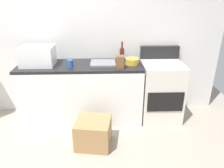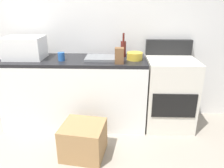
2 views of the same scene
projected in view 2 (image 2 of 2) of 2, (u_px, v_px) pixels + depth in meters
name	position (u px, v px, depth m)	size (l,w,h in m)	color
wall_back	(55.00, 23.00, 2.86)	(5.00, 0.10, 2.60)	silver
kitchen_counter	(76.00, 92.00, 2.83)	(1.80, 0.60, 0.90)	white
stove_oven	(169.00, 92.00, 2.79)	(0.60, 0.61, 1.10)	silver
microwave	(25.00, 48.00, 2.63)	(0.46, 0.34, 0.27)	white
sink_basin	(100.00, 58.00, 2.65)	(0.36, 0.32, 0.03)	slate
wine_bottle	(123.00, 48.00, 2.73)	(0.07, 0.07, 0.30)	#591E19
coffee_mug	(61.00, 57.00, 2.56)	(0.08, 0.08, 0.10)	#2659A5
knife_block	(119.00, 56.00, 2.43)	(0.10, 0.10, 0.18)	brown
mixing_bowl	(135.00, 56.00, 2.60)	(0.19, 0.19, 0.09)	gold
cardboard_box_large	(84.00, 140.00, 2.29)	(0.44, 0.40, 0.36)	#A37A4C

